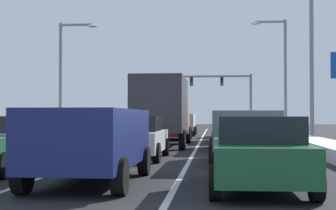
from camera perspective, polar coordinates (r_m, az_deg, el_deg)
ground_plane at (r=25.64m, az=-0.51°, el=-4.62°), size 137.57×137.57×0.00m
lane_stripe_between_right_lane_and_center_lane at (r=30.81m, az=3.63°, el=-4.04°), size 0.14×58.20×0.01m
lane_stripe_between_center_lane_and_left_lane at (r=31.09m, az=-2.66°, el=-4.02°), size 0.14×58.20×0.01m
snow_bank_right_shoulder at (r=31.11m, az=13.45°, el=-3.56°), size 1.56×58.20×0.47m
snow_bank_left_shoulder at (r=32.22m, az=-12.06°, el=-3.15°), size 1.36×58.20×0.85m
sedan_green_right_lane_nearest at (r=10.80m, az=10.01°, el=-5.22°), size 2.00×4.50×1.51m
suv_gray_right_lane_second at (r=16.60m, az=8.37°, el=-2.95°), size 2.16×4.90×1.67m
suv_charcoal_right_lane_third at (r=22.99m, az=7.59°, el=-2.47°), size 2.16×4.90×1.67m
suv_red_right_lane_fourth at (r=30.33m, az=7.22°, el=-2.17°), size 2.16×4.90×1.67m
sedan_black_right_lane_fifth at (r=36.41m, az=6.75°, el=-2.41°), size 2.00×4.50×1.51m
suv_navy_center_lane_nearest at (r=11.61m, az=-8.51°, el=-3.70°), size 2.16×4.90×1.67m
sedan_white_center_lane_second at (r=18.10m, az=-3.55°, el=-3.62°), size 2.00×4.50×1.51m
box_truck_center_lane_third at (r=25.37m, az=-0.62°, el=-0.37°), size 2.53×7.20×3.36m
sedan_maroon_center_lane_fourth at (r=32.82m, az=0.85°, el=-2.54°), size 2.00×4.50×1.51m
suv_silver_center_lane_fifth at (r=39.56m, az=1.57°, el=-1.95°), size 2.16×4.90×1.67m
sedan_gray_left_lane_second at (r=17.65m, az=-14.71°, el=-3.64°), size 2.00×4.50×1.51m
sedan_charcoal_left_lane_third at (r=23.60m, az=-9.94°, el=-3.04°), size 2.00×4.50×1.51m
sedan_red_left_lane_fourth at (r=29.32m, az=-6.52°, el=-2.69°), size 2.00×4.50×1.51m
suv_black_left_lane_fifth at (r=36.23m, az=-4.45°, el=-2.02°), size 2.16×4.90×1.67m
traffic_light_gantry at (r=57.31m, az=3.95°, el=2.15°), size 14.00×0.47×6.20m
street_lamp_right_near at (r=28.79m, az=15.08°, el=6.33°), size 2.66×0.36×8.92m
street_lamp_right_mid at (r=39.19m, az=12.48°, el=4.18°), size 2.66×0.36×8.74m
street_lamp_left_mid at (r=35.45m, az=-11.33°, el=3.99°), size 2.66×0.36×7.87m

